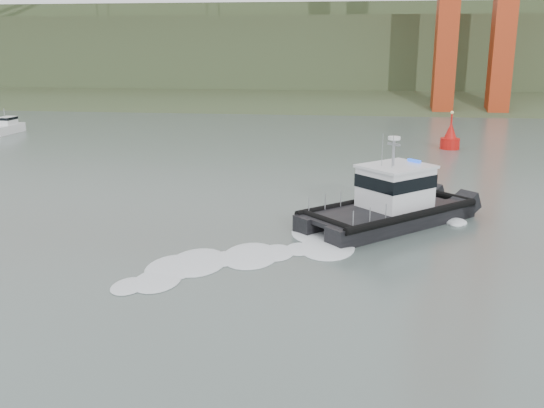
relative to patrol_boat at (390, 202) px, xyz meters
The scene contains 5 objects.
ground 16.81m from the patrol_boat, 114.70° to the right, with size 400.00×400.00×0.00m, color slate.
headlands 110.64m from the patrol_boat, 93.63° to the left, with size 500.00×105.36×27.12m.
patrol_boat is the anchor object (origin of this frame).
motorboat 53.76m from the patrol_boat, 143.22° to the left, with size 1.95×5.54×3.03m.
nav_buoy 28.68m from the patrol_boat, 74.78° to the left, with size 1.95×1.95×4.05m.
Camera 1 is at (4.57, -19.67, 10.29)m, focal length 40.00 mm.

